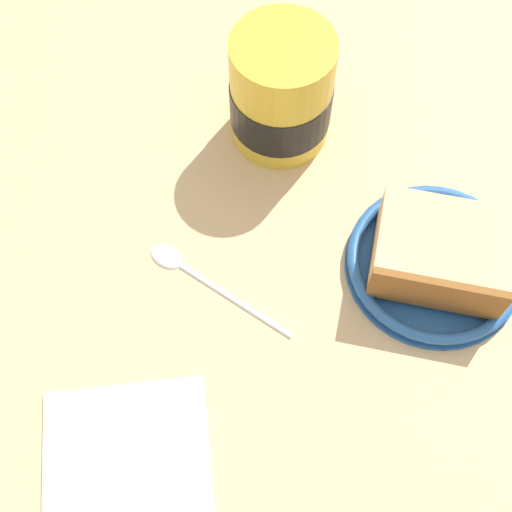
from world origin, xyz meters
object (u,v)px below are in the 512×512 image
tea_mug (282,92)px  cake_slice (441,253)px  folded_napkin (127,475)px  small_plate (435,263)px  teaspoon (191,271)px

tea_mug → cake_slice: bearing=118.6°
tea_mug → folded_napkin: (17.73, 27.54, -4.87)cm
small_plate → tea_mug: tea_mug is taller
teaspoon → folded_napkin: 16.66cm
small_plate → cake_slice: cake_slice is taller
small_plate → tea_mug: 19.20cm
cake_slice → tea_mug: (9.02, -16.55, 2.12)cm
cake_slice → tea_mug: 18.97cm
cake_slice → tea_mug: size_ratio=1.16×
folded_napkin → cake_slice: bearing=-157.7°
teaspoon → folded_napkin: size_ratio=0.82×
tea_mug → teaspoon: bearing=50.2°
teaspoon → cake_slice: bearing=168.4°
tea_mug → teaspoon: tea_mug is taller
small_plate → teaspoon: 19.97cm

